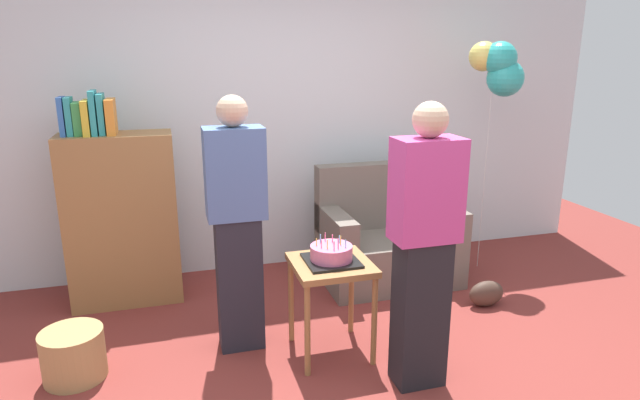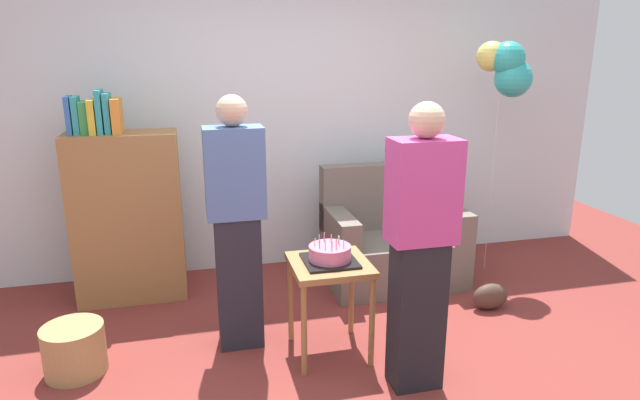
{
  "view_description": "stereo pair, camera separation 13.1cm",
  "coord_description": "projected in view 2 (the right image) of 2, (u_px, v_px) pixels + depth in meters",
  "views": [
    {
      "loc": [
        -0.96,
        -2.53,
        1.88
      ],
      "look_at": [
        -0.03,
        0.67,
        0.95
      ],
      "focal_mm": 30.24,
      "sensor_mm": 36.0,
      "label": 1
    },
    {
      "loc": [
        -0.83,
        -2.57,
        1.88
      ],
      "look_at": [
        -0.03,
        0.67,
        0.95
      ],
      "focal_mm": 30.24,
      "sensor_mm": 36.0,
      "label": 2
    }
  ],
  "objects": [
    {
      "name": "person_blowing_candles",
      "position": [
        237.0,
        224.0,
        3.37
      ],
      "size": [
        0.36,
        0.22,
        1.63
      ],
      "rotation": [
        0.0,
        0.0,
        -0.22
      ],
      "color": "#23232D",
      "rests_on": "ground_plane"
    },
    {
      "name": "wicker_basket",
      "position": [
        74.0,
        349.0,
        3.22
      ],
      "size": [
        0.36,
        0.36,
        0.3
      ],
      "primitive_type": "cylinder",
      "color": "#A88451",
      "rests_on": "ground_plane"
    },
    {
      "name": "balloon_bunch",
      "position": [
        506.0,
        67.0,
        4.32
      ],
      "size": [
        0.42,
        0.37,
        1.95
      ],
      "color": "silver",
      "rests_on": "ground_plane"
    },
    {
      "name": "handbag",
      "position": [
        490.0,
        296.0,
        4.03
      ],
      "size": [
        0.28,
        0.14,
        0.2
      ],
      "primitive_type": "ellipsoid",
      "color": "#473328",
      "rests_on": "ground_plane"
    },
    {
      "name": "ground_plane",
      "position": [
        354.0,
        389.0,
        3.1
      ],
      "size": [
        8.0,
        8.0,
        0.0
      ],
      "primitive_type": "plane",
      "color": "maroon"
    },
    {
      "name": "person_holding_cake",
      "position": [
        420.0,
        249.0,
        2.93
      ],
      "size": [
        0.36,
        0.22,
        1.63
      ],
      "rotation": [
        0.0,
        0.0,
        2.62
      ],
      "color": "black",
      "rests_on": "ground_plane"
    },
    {
      "name": "birthday_cake",
      "position": [
        330.0,
        254.0,
        3.3
      ],
      "size": [
        0.32,
        0.32,
        0.17
      ],
      "color": "black",
      "rests_on": "side_table"
    },
    {
      "name": "couch",
      "position": [
        391.0,
        241.0,
        4.5
      ],
      "size": [
        1.1,
        0.7,
        0.96
      ],
      "color": "#6B6056",
      "rests_on": "ground_plane"
    },
    {
      "name": "side_table",
      "position": [
        330.0,
        276.0,
        3.34
      ],
      "size": [
        0.48,
        0.48,
        0.62
      ],
      "color": "olive",
      "rests_on": "ground_plane"
    },
    {
      "name": "bookshelf",
      "position": [
        127.0,
        213.0,
        4.09
      ],
      "size": [
        0.8,
        0.36,
        1.61
      ],
      "color": "olive",
      "rests_on": "ground_plane"
    },
    {
      "name": "wall_back",
      "position": [
        286.0,
        114.0,
        4.65
      ],
      "size": [
        6.0,
        0.1,
        2.7
      ],
      "primitive_type": "cube",
      "color": "silver",
      "rests_on": "ground_plane"
    }
  ]
}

